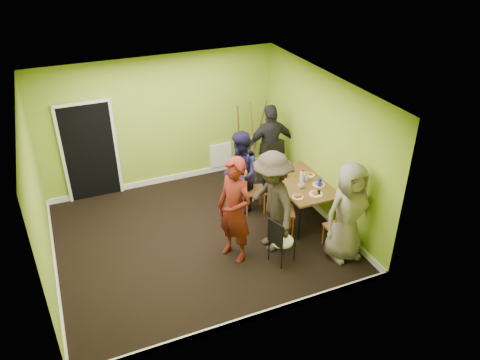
{
  "coord_description": "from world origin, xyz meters",
  "views": [
    {
      "loc": [
        -2.01,
        -6.69,
        5.21
      ],
      "look_at": [
        0.83,
        0.0,
        1.03
      ],
      "focal_mm": 35.0,
      "sensor_mm": 36.0,
      "label": 1
    }
  ],
  "objects_px": {
    "chair_bentwood": "(280,239)",
    "person_back_end": "(271,146)",
    "dining_table": "(301,185)",
    "chair_left_far": "(250,187)",
    "person_left_far": "(241,173)",
    "blue_bottle": "(320,182)",
    "chair_back_end": "(275,157)",
    "easel": "(250,139)",
    "orange_bottle": "(295,175)",
    "chair_front_end": "(340,226)",
    "person_left_near": "(272,202)",
    "chair_left_near": "(277,206)",
    "person_standing": "(235,210)",
    "thermos": "(302,176)",
    "person_front_end": "(348,212)"
  },
  "relations": [
    {
      "from": "thermos",
      "to": "person_back_end",
      "type": "height_order",
      "value": "person_back_end"
    },
    {
      "from": "chair_bentwood",
      "to": "person_left_near",
      "type": "distance_m",
      "value": 0.64
    },
    {
      "from": "chair_left_far",
      "to": "person_left_near",
      "type": "xyz_separation_m",
      "value": [
        -0.13,
        -1.18,
        0.37
      ]
    },
    {
      "from": "chair_front_end",
      "to": "person_left_far",
      "type": "height_order",
      "value": "person_left_far"
    },
    {
      "from": "chair_back_end",
      "to": "person_back_end",
      "type": "relative_size",
      "value": 0.59
    },
    {
      "from": "chair_bentwood",
      "to": "person_left_far",
      "type": "bearing_deg",
      "value": 161.25
    },
    {
      "from": "dining_table",
      "to": "easel",
      "type": "relative_size",
      "value": 0.85
    },
    {
      "from": "chair_left_near",
      "to": "orange_bottle",
      "type": "distance_m",
      "value": 0.91
    },
    {
      "from": "chair_left_far",
      "to": "blue_bottle",
      "type": "height_order",
      "value": "chair_left_far"
    },
    {
      "from": "dining_table",
      "to": "chair_bentwood",
      "type": "bearing_deg",
      "value": -132.28
    },
    {
      "from": "chair_back_end",
      "to": "person_standing",
      "type": "distance_m",
      "value": 2.43
    },
    {
      "from": "person_left_near",
      "to": "thermos",
      "type": "bearing_deg",
      "value": 122.92
    },
    {
      "from": "thermos",
      "to": "person_standing",
      "type": "distance_m",
      "value": 1.8
    },
    {
      "from": "chair_back_end",
      "to": "chair_bentwood",
      "type": "bearing_deg",
      "value": 58.58
    },
    {
      "from": "chair_left_far",
      "to": "chair_bentwood",
      "type": "distance_m",
      "value": 1.65
    },
    {
      "from": "chair_bentwood",
      "to": "orange_bottle",
      "type": "height_order",
      "value": "chair_bentwood"
    },
    {
      "from": "chair_back_end",
      "to": "easel",
      "type": "bearing_deg",
      "value": -81.62
    },
    {
      "from": "chair_left_far",
      "to": "chair_front_end",
      "type": "relative_size",
      "value": 1.08
    },
    {
      "from": "chair_bentwood",
      "to": "person_back_end",
      "type": "relative_size",
      "value": 0.47
    },
    {
      "from": "chair_left_near",
      "to": "person_left_near",
      "type": "bearing_deg",
      "value": -19.35
    },
    {
      "from": "chair_front_end",
      "to": "chair_back_end",
      "type": "bearing_deg",
      "value": 92.6
    },
    {
      "from": "dining_table",
      "to": "easel",
      "type": "height_order",
      "value": "easel"
    },
    {
      "from": "person_left_far",
      "to": "blue_bottle",
      "type": "bearing_deg",
      "value": 66.45
    },
    {
      "from": "chair_back_end",
      "to": "blue_bottle",
      "type": "xyz_separation_m",
      "value": [
        0.23,
        -1.38,
        0.07
      ]
    },
    {
      "from": "chair_front_end",
      "to": "easel",
      "type": "relative_size",
      "value": 0.52
    },
    {
      "from": "chair_front_end",
      "to": "thermos",
      "type": "distance_m",
      "value": 1.29
    },
    {
      "from": "chair_back_end",
      "to": "dining_table",
      "type": "bearing_deg",
      "value": 82.75
    },
    {
      "from": "dining_table",
      "to": "blue_bottle",
      "type": "height_order",
      "value": "blue_bottle"
    },
    {
      "from": "chair_left_far",
      "to": "person_standing",
      "type": "relative_size",
      "value": 0.52
    },
    {
      "from": "person_back_end",
      "to": "person_standing",
      "type": "bearing_deg",
      "value": 52.93
    },
    {
      "from": "chair_bentwood",
      "to": "dining_table",
      "type": "bearing_deg",
      "value": 120.12
    },
    {
      "from": "dining_table",
      "to": "thermos",
      "type": "xyz_separation_m",
      "value": [
        0.03,
        0.02,
        0.17
      ]
    },
    {
      "from": "chair_front_end",
      "to": "orange_bottle",
      "type": "height_order",
      "value": "chair_front_end"
    },
    {
      "from": "chair_left_far",
      "to": "chair_front_end",
      "type": "height_order",
      "value": "chair_left_far"
    },
    {
      "from": "chair_front_end",
      "to": "easel",
      "type": "xyz_separation_m",
      "value": [
        -0.31,
        3.13,
        0.35
      ]
    },
    {
      "from": "blue_bottle",
      "to": "chair_left_near",
      "type": "bearing_deg",
      "value": -173.95
    },
    {
      "from": "person_left_far",
      "to": "person_back_end",
      "type": "bearing_deg",
      "value": 138.55
    },
    {
      "from": "chair_bentwood",
      "to": "person_front_end",
      "type": "distance_m",
      "value": 1.22
    },
    {
      "from": "person_left_near",
      "to": "chair_front_end",
      "type": "bearing_deg",
      "value": 59.9
    },
    {
      "from": "chair_back_end",
      "to": "blue_bottle",
      "type": "relative_size",
      "value": 6.03
    },
    {
      "from": "dining_table",
      "to": "person_standing",
      "type": "xyz_separation_m",
      "value": [
        -1.63,
        -0.66,
        0.25
      ]
    },
    {
      "from": "chair_left_near",
      "to": "easel",
      "type": "xyz_separation_m",
      "value": [
        0.48,
        2.29,
        0.27
      ]
    },
    {
      "from": "chair_front_end",
      "to": "person_left_near",
      "type": "bearing_deg",
      "value": 152.29
    },
    {
      "from": "thermos",
      "to": "person_back_end",
      "type": "relative_size",
      "value": 0.13
    },
    {
      "from": "dining_table",
      "to": "chair_back_end",
      "type": "height_order",
      "value": "chair_back_end"
    },
    {
      "from": "dining_table",
      "to": "chair_left_far",
      "type": "height_order",
      "value": "chair_left_far"
    },
    {
      "from": "chair_left_near",
      "to": "person_back_end",
      "type": "distance_m",
      "value": 1.86
    },
    {
      "from": "chair_bentwood",
      "to": "orange_bottle",
      "type": "xyz_separation_m",
      "value": [
        0.99,
        1.32,
        0.31
      ]
    },
    {
      "from": "chair_bentwood",
      "to": "orange_bottle",
      "type": "distance_m",
      "value": 1.68
    },
    {
      "from": "dining_table",
      "to": "person_standing",
      "type": "bearing_deg",
      "value": -157.89
    }
  ]
}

